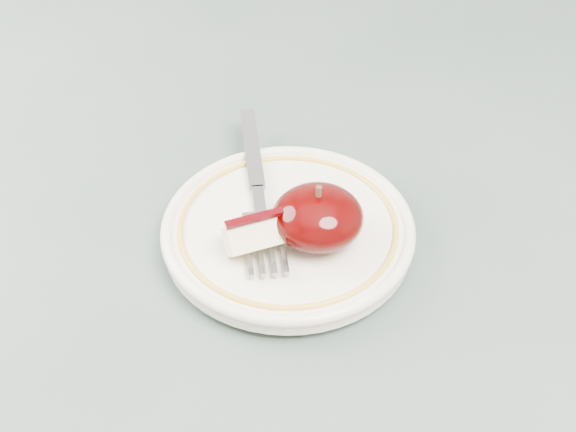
{
  "coord_description": "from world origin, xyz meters",
  "views": [
    {
      "loc": [
        0.02,
        -0.35,
        1.16
      ],
      "look_at": [
        0.02,
        0.06,
        0.78
      ],
      "focal_mm": 50.0,
      "sensor_mm": 36.0,
      "label": 1
    }
  ],
  "objects_px": {
    "table": "(266,385)",
    "fork": "(258,189)",
    "apple_half": "(318,217)",
    "plate": "(288,230)"
  },
  "relations": [
    {
      "from": "fork",
      "to": "table",
      "type": "bearing_deg",
      "value": 176.91
    },
    {
      "from": "table",
      "to": "fork",
      "type": "xyz_separation_m",
      "value": [
        -0.01,
        0.1,
        0.11
      ]
    },
    {
      "from": "apple_half",
      "to": "table",
      "type": "bearing_deg",
      "value": -125.72
    },
    {
      "from": "table",
      "to": "plate",
      "type": "relative_size",
      "value": 4.94
    },
    {
      "from": "apple_half",
      "to": "fork",
      "type": "relative_size",
      "value": 0.34
    },
    {
      "from": "table",
      "to": "apple_half",
      "type": "distance_m",
      "value": 0.14
    },
    {
      "from": "table",
      "to": "plate",
      "type": "distance_m",
      "value": 0.12
    },
    {
      "from": "table",
      "to": "apple_half",
      "type": "bearing_deg",
      "value": 54.28
    },
    {
      "from": "table",
      "to": "apple_half",
      "type": "xyz_separation_m",
      "value": [
        0.04,
        0.05,
        0.13
      ]
    },
    {
      "from": "plate",
      "to": "apple_half",
      "type": "distance_m",
      "value": 0.03
    }
  ]
}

